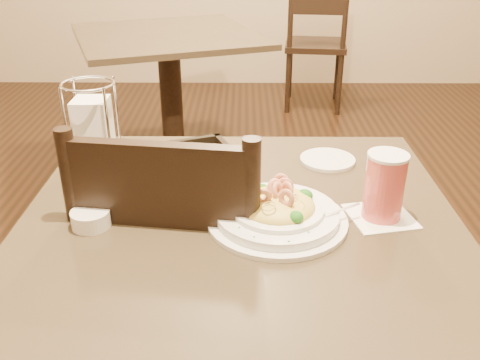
{
  "coord_description": "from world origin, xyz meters",
  "views": [
    {
      "loc": [
        0.01,
        -0.94,
        1.29
      ],
      "look_at": [
        0.0,
        0.02,
        0.82
      ],
      "focal_mm": 40.0,
      "sensor_mm": 36.0,
      "label": 1
    }
  ],
  "objects_px": {
    "bread_basket": "(190,166)",
    "side_plate": "(327,160)",
    "pasta_bowl": "(277,211)",
    "butter_ramekin": "(91,218)",
    "main_table": "(240,309)",
    "drink_glass": "(384,187)",
    "dining_chair_far": "(316,40)",
    "dining_chair_near": "(183,281)",
    "napkin_caddy": "(93,128)",
    "background_table": "(170,77)"
  },
  "relations": [
    {
      "from": "bread_basket",
      "to": "background_table",
      "type": "bearing_deg",
      "value": 99.25
    },
    {
      "from": "butter_ramekin",
      "to": "dining_chair_near",
      "type": "bearing_deg",
      "value": 41.46
    },
    {
      "from": "main_table",
      "to": "bread_basket",
      "type": "bearing_deg",
      "value": 119.57
    },
    {
      "from": "dining_chair_far",
      "to": "pasta_bowl",
      "type": "height_order",
      "value": "dining_chair_far"
    },
    {
      "from": "main_table",
      "to": "drink_glass",
      "type": "height_order",
      "value": "drink_glass"
    },
    {
      "from": "side_plate",
      "to": "main_table",
      "type": "bearing_deg",
      "value": -127.21
    },
    {
      "from": "background_table",
      "to": "pasta_bowl",
      "type": "relative_size",
      "value": 3.76
    },
    {
      "from": "dining_chair_near",
      "to": "side_plate",
      "type": "xyz_separation_m",
      "value": [
        0.36,
        0.18,
        0.24
      ]
    },
    {
      "from": "bread_basket",
      "to": "butter_ramekin",
      "type": "distance_m",
      "value": 0.3
    },
    {
      "from": "drink_glass",
      "to": "dining_chair_far",
      "type": "bearing_deg",
      "value": 85.55
    },
    {
      "from": "napkin_caddy",
      "to": "pasta_bowl",
      "type": "bearing_deg",
      "value": -34.18
    },
    {
      "from": "pasta_bowl",
      "to": "bread_basket",
      "type": "xyz_separation_m",
      "value": [
        -0.2,
        0.22,
        -0.01
      ]
    },
    {
      "from": "dining_chair_near",
      "to": "dining_chair_far",
      "type": "xyz_separation_m",
      "value": [
        0.65,
        2.75,
        0.0
      ]
    },
    {
      "from": "side_plate",
      "to": "dining_chair_near",
      "type": "bearing_deg",
      "value": -153.81
    },
    {
      "from": "pasta_bowl",
      "to": "main_table",
      "type": "bearing_deg",
      "value": 171.86
    },
    {
      "from": "main_table",
      "to": "pasta_bowl",
      "type": "distance_m",
      "value": 0.27
    },
    {
      "from": "pasta_bowl",
      "to": "butter_ramekin",
      "type": "bearing_deg",
      "value": -177.5
    },
    {
      "from": "main_table",
      "to": "dining_chair_near",
      "type": "relative_size",
      "value": 0.97
    },
    {
      "from": "dining_chair_far",
      "to": "butter_ramekin",
      "type": "bearing_deg",
      "value": 80.89
    },
    {
      "from": "pasta_bowl",
      "to": "butter_ramekin",
      "type": "height_order",
      "value": "pasta_bowl"
    },
    {
      "from": "pasta_bowl",
      "to": "dining_chair_near",
      "type": "bearing_deg",
      "value": 150.5
    },
    {
      "from": "dining_chair_near",
      "to": "background_table",
      "type": "bearing_deg",
      "value": -74.39
    },
    {
      "from": "bread_basket",
      "to": "napkin_caddy",
      "type": "bearing_deg",
      "value": 163.26
    },
    {
      "from": "dining_chair_far",
      "to": "napkin_caddy",
      "type": "relative_size",
      "value": 4.55
    },
    {
      "from": "butter_ramekin",
      "to": "main_table",
      "type": "bearing_deg",
      "value": 5.18
    },
    {
      "from": "bread_basket",
      "to": "side_plate",
      "type": "distance_m",
      "value": 0.35
    },
    {
      "from": "background_table",
      "to": "drink_glass",
      "type": "xyz_separation_m",
      "value": [
        0.68,
        -1.87,
        0.3
      ]
    },
    {
      "from": "background_table",
      "to": "side_plate",
      "type": "distance_m",
      "value": 1.73
    },
    {
      "from": "background_table",
      "to": "dining_chair_near",
      "type": "distance_m",
      "value": 1.79
    },
    {
      "from": "background_table",
      "to": "bread_basket",
      "type": "xyz_separation_m",
      "value": [
        0.27,
        -1.67,
        0.25
      ]
    },
    {
      "from": "drink_glass",
      "to": "butter_ramekin",
      "type": "relative_size",
      "value": 1.91
    },
    {
      "from": "main_table",
      "to": "napkin_caddy",
      "type": "xyz_separation_m",
      "value": [
        -0.36,
        0.28,
        0.32
      ]
    },
    {
      "from": "napkin_caddy",
      "to": "butter_ramekin",
      "type": "relative_size",
      "value": 2.64
    },
    {
      "from": "dining_chair_far",
      "to": "butter_ramekin",
      "type": "height_order",
      "value": "dining_chair_far"
    },
    {
      "from": "dining_chair_near",
      "to": "butter_ramekin",
      "type": "relative_size",
      "value": 12.02
    },
    {
      "from": "drink_glass",
      "to": "napkin_caddy",
      "type": "bearing_deg",
      "value": 157.22
    },
    {
      "from": "drink_glass",
      "to": "side_plate",
      "type": "height_order",
      "value": "drink_glass"
    },
    {
      "from": "dining_chair_far",
      "to": "bread_basket",
      "type": "height_order",
      "value": "dining_chair_far"
    },
    {
      "from": "drink_glass",
      "to": "background_table",
      "type": "bearing_deg",
      "value": 110.0
    },
    {
      "from": "napkin_caddy",
      "to": "bread_basket",
      "type": "bearing_deg",
      "value": -16.74
    },
    {
      "from": "main_table",
      "to": "bread_basket",
      "type": "xyz_separation_m",
      "value": [
        -0.12,
        0.21,
        0.25
      ]
    },
    {
      "from": "bread_basket",
      "to": "napkin_caddy",
      "type": "height_order",
      "value": "napkin_caddy"
    },
    {
      "from": "dining_chair_far",
      "to": "side_plate",
      "type": "distance_m",
      "value": 2.6
    },
    {
      "from": "dining_chair_near",
      "to": "side_plate",
      "type": "bearing_deg",
      "value": -146.32
    },
    {
      "from": "main_table",
      "to": "pasta_bowl",
      "type": "height_order",
      "value": "pasta_bowl"
    },
    {
      "from": "dining_chair_far",
      "to": "main_table",
      "type": "bearing_deg",
      "value": 86.36
    },
    {
      "from": "dining_chair_near",
      "to": "pasta_bowl",
      "type": "relative_size",
      "value": 3.02
    },
    {
      "from": "butter_ramekin",
      "to": "dining_chair_far",
      "type": "bearing_deg",
      "value": 74.42
    },
    {
      "from": "dining_chair_near",
      "to": "bread_basket",
      "type": "xyz_separation_m",
      "value": [
        0.02,
        0.1,
        0.26
      ]
    },
    {
      "from": "background_table",
      "to": "dining_chair_near",
      "type": "relative_size",
      "value": 1.25
    }
  ]
}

